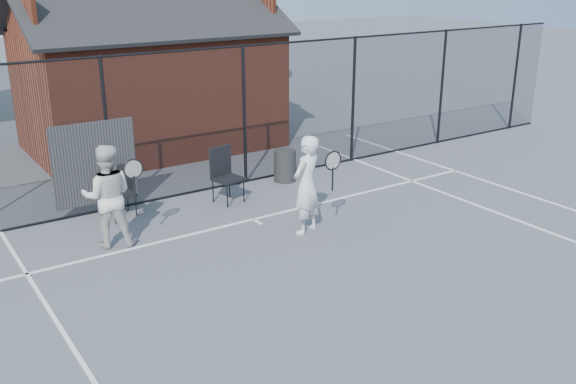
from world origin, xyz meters
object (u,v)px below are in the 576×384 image
clubhouse (150,86)px  player_front (307,185)px  chair_left (122,192)px  chair_right (228,176)px  waste_bin (285,166)px  player_back (108,196)px

clubhouse → player_front: clubhouse is taller
chair_left → player_front: bearing=-51.3°
clubhouse → chair_right: (-0.43, -4.90, -1.06)m
clubhouse → waste_bin: 4.75m
clubhouse → chair_right: clubhouse is taller
clubhouse → waste_bin: bearing=-73.8°
clubhouse → player_front: bearing=-90.1°
clubhouse → player_front: 7.08m
player_back → waste_bin: player_back is taller
player_front → player_back: (-3.10, 1.41, -0.01)m
clubhouse → chair_left: size_ratio=7.01×
player_back → clubhouse: bearing=61.1°
waste_bin → chair_right: bearing=-163.6°
player_back → chair_left: bearing=62.2°
player_front → player_back: size_ratio=1.01×
player_back → player_front: bearing=-24.4°
player_back → waste_bin: (4.39, 1.24, -0.53)m
chair_left → chair_right: size_ratio=0.84×
chair_right → clubhouse: bearing=72.8°
player_back → waste_bin: 4.59m
waste_bin → player_front: bearing=-116.0°
player_back → chair_right: size_ratio=1.62×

